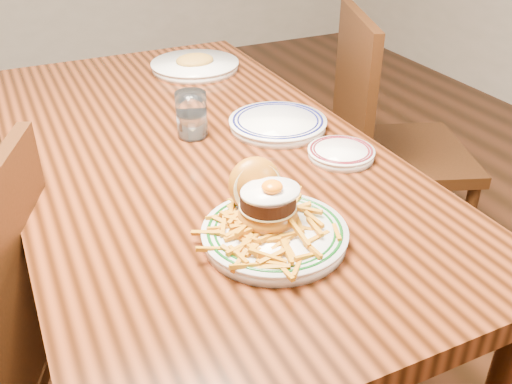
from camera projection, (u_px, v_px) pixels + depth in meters
name	position (u px, v px, depth m)	size (l,w,h in m)	color
floor	(205.00, 358.00, 1.80)	(6.00, 6.00, 0.00)	black
table	(194.00, 176.00, 1.46)	(0.85, 1.60, 0.75)	black
chair_right	(385.00, 142.00, 1.98)	(0.57, 0.57, 0.95)	#371B0B
main_plate	(271.00, 221.00, 1.06)	(0.27, 0.28, 0.13)	white
side_plate	(341.00, 152.00, 1.35)	(0.16, 0.16, 0.02)	white
rear_plate	(278.00, 123.00, 1.49)	(0.26, 0.26, 0.03)	white
water_glass	(192.00, 117.00, 1.43)	(0.08, 0.08, 0.12)	white
far_plate	(195.00, 65.00, 1.89)	(0.29, 0.29, 0.05)	white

